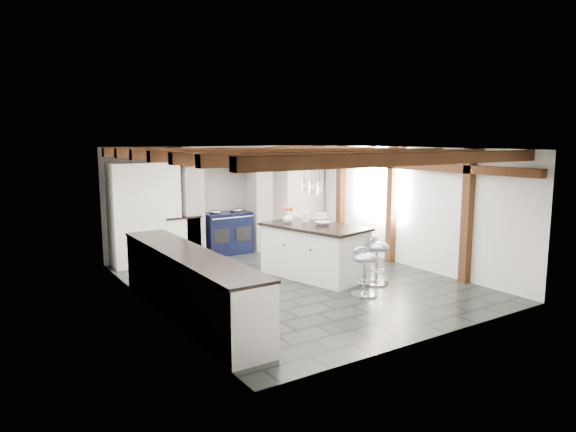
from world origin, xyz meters
TOP-DOWN VIEW (x-y plane):
  - ground at (0.00, 0.00)m, footprint 6.00×6.00m
  - room_shell at (-0.61, 1.42)m, footprint 6.00×6.03m
  - range_cooker at (0.00, 2.68)m, footprint 1.00×0.63m
  - kitchen_island at (0.48, 0.13)m, footprint 1.41×2.07m
  - bar_stool_near at (1.08, -0.83)m, footprint 0.53×0.53m
  - bar_stool_far at (0.49, -1.20)m, footprint 0.44×0.44m

SIDE VIEW (x-z plane):
  - ground at x=0.00m, z-range 0.00..0.00m
  - range_cooker at x=0.00m, z-range -0.03..0.96m
  - kitchen_island at x=0.48m, z-range -0.15..1.11m
  - bar_stool_far at x=0.49m, z-range 0.09..0.87m
  - bar_stool_near at x=1.08m, z-range 0.10..0.93m
  - room_shell at x=-0.61m, z-range -1.93..4.07m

